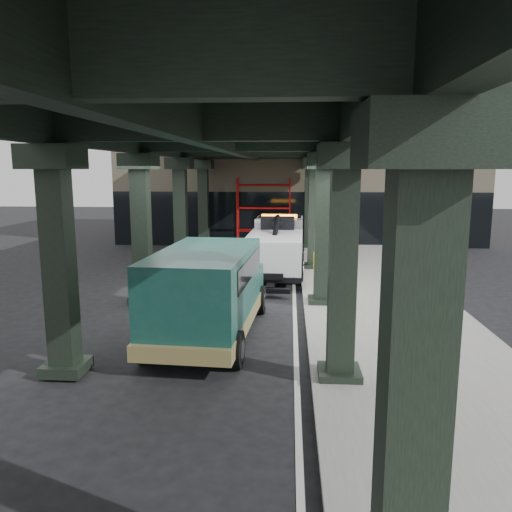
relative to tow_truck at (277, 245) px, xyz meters
The scene contains 8 objects.
ground 7.64m from the tow_truck, 97.36° to the right, with size 90.00×90.00×0.00m, color black.
sidewalk 6.62m from the tow_truck, 57.17° to the right, with size 5.00×40.00×0.15m, color gray.
lane_stripe 5.66m from the tow_truck, 82.37° to the right, with size 0.12×38.00×0.01m, color silver.
viaduct 7.05m from the tow_truck, 104.01° to the right, with size 7.40×32.00×6.40m.
building 12.86m from the tow_truck, 85.28° to the left, with size 22.00×10.00×8.00m, color #C6B793.
scaffolding 7.28m from the tow_truck, 97.68° to the left, with size 3.08×0.88×4.00m.
tow_truck is the anchor object (origin of this frame).
towed_van 9.00m from the tow_truck, 100.15° to the right, with size 2.78×6.22×2.47m.
Camera 1 is at (1.51, -14.15, 4.50)m, focal length 35.00 mm.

